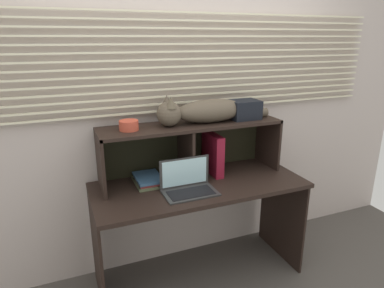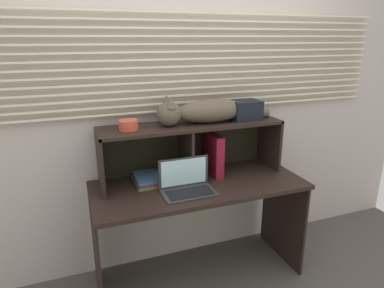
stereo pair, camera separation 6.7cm
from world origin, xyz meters
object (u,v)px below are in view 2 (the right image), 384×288
Objects in this scene: binder_upright at (213,154)px; laptop at (187,185)px; book_stack at (148,179)px; storage_box at (245,110)px; cat at (203,111)px; small_basket at (128,125)px.

laptop is at bearing -141.42° from binder_upright.
storage_box is (0.76, 0.00, 0.44)m from book_stack.
binder_upright is 1.42× the size of storage_box.
binder_upright is 1.20× the size of book_stack.
book_stack is at bearing 133.26° from laptop.
cat is 4.02× the size of storage_box.
book_stack is (-0.42, -0.00, -0.46)m from cat.
cat reaches higher than binder_upright.
small_basket reaches higher than laptop.
binder_upright is at bearing 0.00° from cat.
book_stack is at bearing -179.73° from storage_box.
binder_upright is 0.52m from book_stack.
small_basket is at bearing 178.18° from book_stack.
laptop is 2.77× the size of small_basket.
cat is 0.54m from laptop.
laptop is (-0.21, -0.23, -0.44)m from cat.
laptop is at bearing -156.95° from storage_box.
cat is 0.34m from binder_upright.
cat is 2.47× the size of laptop.
binder_upright is at bearing 0.00° from small_basket.
small_basket is 0.87m from storage_box.
storage_box reaches higher than laptop.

